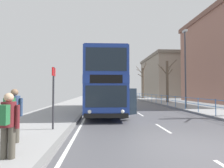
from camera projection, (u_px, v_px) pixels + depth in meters
ground at (169, 145)px, 5.65m from camera, size 15.80×140.00×0.20m
double_decker_bus_main at (106, 84)px, 14.37m from camera, size 3.21×10.36×4.36m
pedestrian_railing_far_kerb at (164, 98)px, 20.40m from camera, size 0.05×30.57×1.08m
pedestrian_with_backpack at (7, 121)px, 4.24m from camera, size 0.54×0.53×1.60m
pedestrian_companion at (13, 111)px, 5.54m from camera, size 0.55×0.55×1.70m
bus_stop_sign_near at (53, 91)px, 7.53m from camera, size 0.08×0.44×2.66m
street_lamp_far_side at (185, 62)px, 16.98m from camera, size 0.28×0.60×7.53m
bare_tree_far_00 at (167, 80)px, 24.28m from camera, size 2.51×2.21×5.88m
bare_tree_far_01 at (143, 81)px, 36.25m from camera, size 2.43×2.47×7.40m
background_building_01 at (170, 77)px, 47.72m from camera, size 12.67×17.89×10.84m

